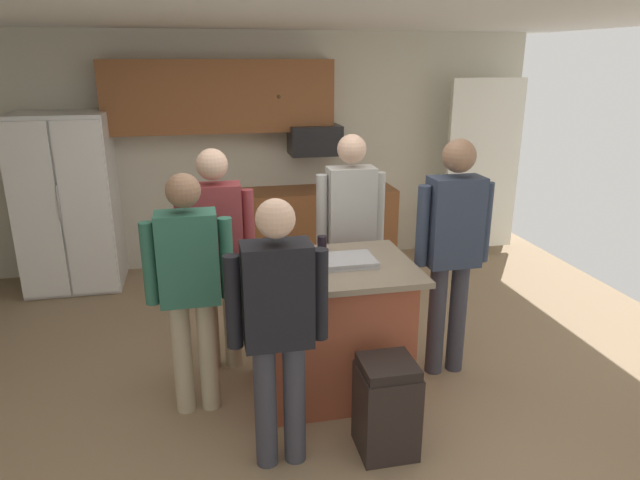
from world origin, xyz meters
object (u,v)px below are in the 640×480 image
(person_guest_right, at_px, (190,280))
(tumbler_amber, at_px, (265,248))
(refrigerator, at_px, (68,203))
(person_elder_center, at_px, (217,246))
(person_guest_by_door, at_px, (278,320))
(serving_tray, at_px, (343,261))
(microwave_over_range, at_px, (315,140))
(glass_stout_tall, at_px, (322,244))
(person_host_foreground, at_px, (453,242))
(glass_short_whisky, at_px, (296,254))
(kitchen_island, at_px, (329,328))
(person_guest_left, at_px, (350,225))
(trash_bin, at_px, (386,407))

(person_guest_right, height_order, tumbler_amber, person_guest_right)
(refrigerator, distance_m, person_elder_center, 2.46)
(person_guest_by_door, bearing_deg, person_guest_right, 68.97)
(refrigerator, distance_m, person_guest_by_door, 3.62)
(person_guest_by_door, xyz_separation_m, serving_tray, (0.55, 0.71, 0.05))
(microwave_over_range, relative_size, person_guest_by_door, 0.35)
(refrigerator, distance_m, glass_stout_tall, 3.10)
(person_guest_by_door, height_order, person_guest_right, person_guest_right)
(person_guest_by_door, bearing_deg, person_host_foreground, -28.09)
(person_host_foreground, bearing_deg, glass_short_whisky, -3.61)
(refrigerator, height_order, tumbler_amber, refrigerator)
(kitchen_island, distance_m, person_elder_center, 1.02)
(kitchen_island, distance_m, person_guest_left, 0.98)
(microwave_over_range, distance_m, kitchen_island, 2.82)
(microwave_over_range, height_order, glass_short_whisky, microwave_over_range)
(glass_short_whisky, height_order, trash_bin, glass_short_whisky)
(refrigerator, bearing_deg, person_guest_right, -64.25)
(refrigerator, bearing_deg, kitchen_island, -49.14)
(microwave_over_range, xyz_separation_m, person_host_foreground, (0.49, -2.55, -0.41))
(kitchen_island, xyz_separation_m, person_guest_left, (0.35, 0.75, 0.53))
(person_guest_right, bearing_deg, tumbler_amber, 27.60)
(person_guest_left, xyz_separation_m, person_guest_right, (-1.28, -0.79, -0.07))
(person_guest_by_door, distance_m, person_guest_right, 0.81)
(person_guest_by_door, distance_m, glass_short_whisky, 0.80)
(refrigerator, xyz_separation_m, person_guest_by_door, (1.70, -3.20, 0.03))
(person_guest_right, bearing_deg, glass_stout_tall, 16.32)
(microwave_over_range, relative_size, person_guest_left, 0.32)
(refrigerator, relative_size, glass_stout_tall, 15.03)
(refrigerator, height_order, person_host_foreground, refrigerator)
(person_host_foreground, relative_size, serving_tray, 4.07)
(person_guest_left, height_order, glass_stout_tall, person_guest_left)
(kitchen_island, bearing_deg, trash_bin, -75.69)
(person_host_foreground, bearing_deg, trash_bin, 43.08)
(microwave_over_range, distance_m, person_guest_right, 3.04)
(glass_stout_tall, relative_size, serving_tray, 0.27)
(person_guest_right, bearing_deg, glass_short_whisky, 5.42)
(tumbler_amber, bearing_deg, person_guest_right, -149.62)
(person_elder_center, height_order, person_host_foreground, person_host_foreground)
(person_guest_right, bearing_deg, serving_tray, 0.12)
(kitchen_island, height_order, trash_bin, kitchen_island)
(tumbler_amber, bearing_deg, microwave_over_range, 70.16)
(glass_short_whisky, distance_m, trash_bin, 1.16)
(microwave_over_range, height_order, tumbler_amber, microwave_over_range)
(person_host_foreground, relative_size, trash_bin, 2.93)
(person_host_foreground, relative_size, glass_short_whisky, 12.10)
(refrigerator, xyz_separation_m, glass_short_whisky, (1.94, -2.44, 0.14))
(person_guest_left, height_order, trash_bin, person_guest_left)
(person_guest_right, relative_size, tumbler_amber, 12.40)
(tumbler_amber, bearing_deg, person_elder_center, 145.12)
(glass_stout_tall, bearing_deg, trash_bin, -80.18)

